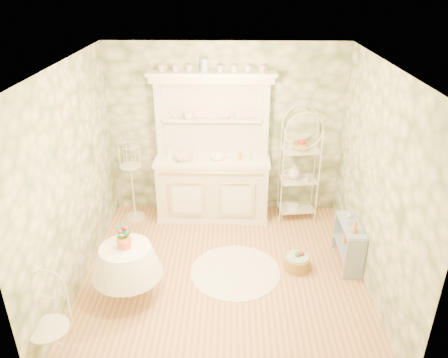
{
  "coord_description": "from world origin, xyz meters",
  "views": [
    {
      "loc": [
        0.1,
        -4.61,
        3.61
      ],
      "look_at": [
        0.0,
        0.5,
        1.15
      ],
      "focal_mm": 35.0,
      "sensor_mm": 36.0,
      "label": 1
    }
  ],
  "objects_px": {
    "round_table": "(128,275)",
    "floor_basket": "(297,262)",
    "kitchen_dresser": "(212,150)",
    "side_shelf": "(348,246)",
    "bakers_rack": "(299,165)",
    "birdcage_stand": "(132,178)",
    "cafe_chair": "(48,329)"
  },
  "relations": [
    {
      "from": "round_table",
      "to": "floor_basket",
      "type": "height_order",
      "value": "round_table"
    },
    {
      "from": "round_table",
      "to": "cafe_chair",
      "type": "height_order",
      "value": "cafe_chair"
    },
    {
      "from": "birdcage_stand",
      "to": "floor_basket",
      "type": "distance_m",
      "value": 2.81
    },
    {
      "from": "round_table",
      "to": "cafe_chair",
      "type": "xyz_separation_m",
      "value": [
        -0.55,
        -1.0,
        0.12
      ]
    },
    {
      "from": "kitchen_dresser",
      "to": "round_table",
      "type": "height_order",
      "value": "kitchen_dresser"
    },
    {
      "from": "side_shelf",
      "to": "floor_basket",
      "type": "relative_size",
      "value": 1.97
    },
    {
      "from": "bakers_rack",
      "to": "round_table",
      "type": "xyz_separation_m",
      "value": [
        -2.27,
        -1.98,
        -0.57
      ]
    },
    {
      "from": "bakers_rack",
      "to": "round_table",
      "type": "height_order",
      "value": "bakers_rack"
    },
    {
      "from": "bakers_rack",
      "to": "birdcage_stand",
      "type": "height_order",
      "value": "bakers_rack"
    },
    {
      "from": "side_shelf",
      "to": "round_table",
      "type": "xyz_separation_m",
      "value": [
        -2.79,
        -0.73,
        0.05
      ]
    },
    {
      "from": "birdcage_stand",
      "to": "floor_basket",
      "type": "relative_size",
      "value": 4.33
    },
    {
      "from": "round_table",
      "to": "floor_basket",
      "type": "xyz_separation_m",
      "value": [
        2.11,
        0.58,
        -0.22
      ]
    },
    {
      "from": "floor_basket",
      "to": "side_shelf",
      "type": "bearing_deg",
      "value": 11.82
    },
    {
      "from": "side_shelf",
      "to": "round_table",
      "type": "height_order",
      "value": "round_table"
    },
    {
      "from": "kitchen_dresser",
      "to": "side_shelf",
      "type": "relative_size",
      "value": 3.55
    },
    {
      "from": "cafe_chair",
      "to": "birdcage_stand",
      "type": "bearing_deg",
      "value": 88.38
    },
    {
      "from": "round_table",
      "to": "side_shelf",
      "type": "bearing_deg",
      "value": 14.6
    },
    {
      "from": "bakers_rack",
      "to": "floor_basket",
      "type": "xyz_separation_m",
      "value": [
        -0.16,
        -1.4,
        -0.79
      ]
    },
    {
      "from": "bakers_rack",
      "to": "floor_basket",
      "type": "relative_size",
      "value": 5.47
    },
    {
      "from": "bakers_rack",
      "to": "round_table",
      "type": "distance_m",
      "value": 3.06
    },
    {
      "from": "side_shelf",
      "to": "bakers_rack",
      "type": "bearing_deg",
      "value": 119.58
    },
    {
      "from": "kitchen_dresser",
      "to": "round_table",
      "type": "relative_size",
      "value": 3.55
    },
    {
      "from": "side_shelf",
      "to": "floor_basket",
      "type": "xyz_separation_m",
      "value": [
        -0.69,
        -0.14,
        -0.17
      ]
    },
    {
      "from": "birdcage_stand",
      "to": "floor_basket",
      "type": "height_order",
      "value": "birdcage_stand"
    },
    {
      "from": "floor_basket",
      "to": "cafe_chair",
      "type": "bearing_deg",
      "value": -149.14
    },
    {
      "from": "birdcage_stand",
      "to": "round_table",
      "type": "bearing_deg",
      "value": -80.42
    },
    {
      "from": "kitchen_dresser",
      "to": "round_table",
      "type": "xyz_separation_m",
      "value": [
        -0.93,
        -1.96,
        -0.82
      ]
    },
    {
      "from": "kitchen_dresser",
      "to": "cafe_chair",
      "type": "relative_size",
      "value": 2.57
    },
    {
      "from": "round_table",
      "to": "birdcage_stand",
      "type": "relative_size",
      "value": 0.46
    },
    {
      "from": "kitchen_dresser",
      "to": "bakers_rack",
      "type": "height_order",
      "value": "kitchen_dresser"
    },
    {
      "from": "side_shelf",
      "to": "birdcage_stand",
      "type": "height_order",
      "value": "birdcage_stand"
    },
    {
      "from": "bakers_rack",
      "to": "side_shelf",
      "type": "relative_size",
      "value": 2.78
    }
  ]
}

